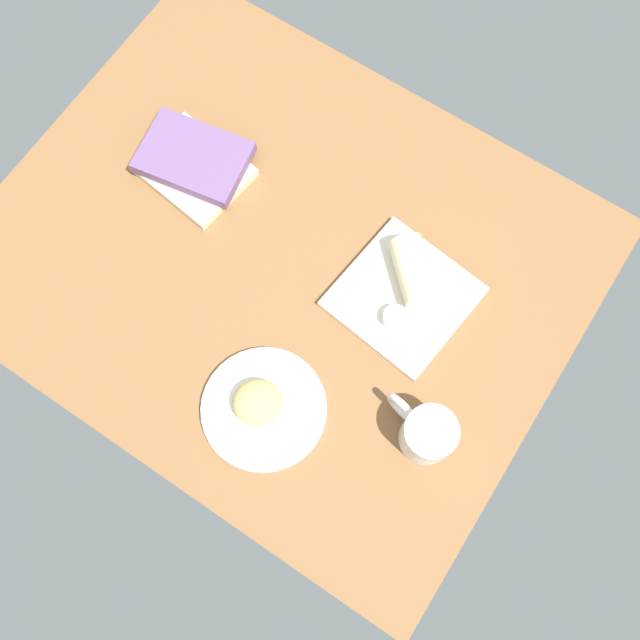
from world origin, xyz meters
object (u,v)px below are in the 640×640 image
Objects in this scene: square_plate at (403,297)px; coffee_mug at (427,433)px; scone_pastry at (258,402)px; breakfast_wrap at (413,270)px; sauce_cup at (395,318)px; round_plate at (264,409)px; book_stack at (194,163)px.

coffee_mug is (-16.41, 20.22, 4.09)cm from square_plate.
breakfast_wrap is at bearing -105.79° from scone_pastry.
coffee_mug is (-15.42, 15.20, 1.91)cm from sauce_cup.
scone_pastry reaches higher than round_plate.
scone_pastry is 49.26cm from book_stack.
scone_pastry is 0.38× the size of square_plate.
round_plate is 1.58× the size of coffee_mug.
coffee_mug is (-17.21, 24.23, 0.14)cm from breakfast_wrap.
square_plate is at bearing -108.99° from scone_pastry.
book_stack is (48.28, -0.49, 1.61)cm from square_plate.
scone_pastry is 28.99cm from sauce_cup.
breakfast_wrap is 47.67cm from book_stack.
scone_pastry is at bearing -1.86° from round_plate.
breakfast_wrap is 0.87× the size of coffee_mug.
square_plate is at bearing -107.19° from round_plate.
square_plate is 1.61× the size of coffee_mug.
sauce_cup is at bearing 101.22° from square_plate.
book_stack is at bearing -0.58° from square_plate.
sauce_cup is 0.20× the size of book_stack.
round_plate is at bearing 72.81° from square_plate.
breakfast_wrap is (0.80, -4.01, 3.95)cm from square_plate.
coffee_mug reaches higher than scone_pastry.
book_stack reaches higher than sauce_cup.
scone_pastry is at bearing 65.93° from sauce_cup.
round_plate is 3.20cm from scone_pastry.
scone_pastry is at bearing 27.56° from breakfast_wrap.
sauce_cup is 9.37cm from breakfast_wrap.
book_stack is (38.53, -32.00, 1.71)cm from round_plate.
coffee_mug is at bearing -157.54° from scone_pastry.
breakfast_wrap is at bearing -104.15° from round_plate.
round_plate is 28.80cm from coffee_mug.
scone_pastry is at bearing 22.46° from coffee_mug.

